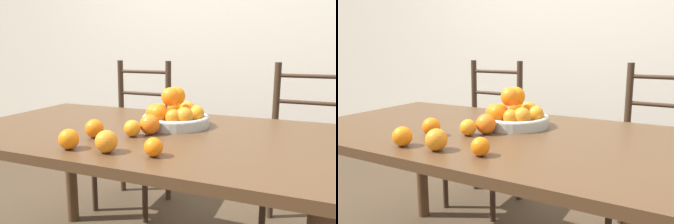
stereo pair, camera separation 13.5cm
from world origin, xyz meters
The scene contains 11 objects.
wall_back centered at (0.00, 1.48, 1.30)m, with size 8.00×0.06×2.60m.
dining_table centered at (0.00, 0.00, 0.64)m, with size 1.55×0.88×0.74m.
fruit_bowl centered at (0.09, 0.12, 0.79)m, with size 0.29×0.29×0.17m.
orange_loose_0 centered at (0.01, -0.11, 0.77)m, with size 0.06×0.06×0.06m.
orange_loose_1 centered at (0.06, -0.06, 0.78)m, with size 0.08×0.08×0.08m.
orange_loose_2 centered at (-0.11, -0.18, 0.77)m, with size 0.07×0.07×0.07m.
orange_loose_3 centered at (0.03, -0.32, 0.77)m, with size 0.07×0.07×0.07m.
orange_loose_4 centered at (0.19, -0.30, 0.77)m, with size 0.06×0.06×0.06m.
orange_loose_5 centered at (-0.10, -0.34, 0.77)m, with size 0.07×0.07×0.07m.
chair_left centered at (-0.45, 0.74, 0.46)m, with size 0.43×0.41×1.00m.
chair_right centered at (0.64, 0.74, 0.46)m, with size 0.43×0.41×1.00m.
Camera 1 is at (0.61, -1.19, 1.06)m, focal length 35.00 mm.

